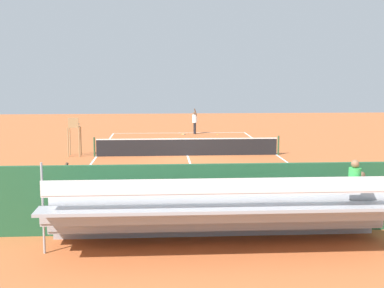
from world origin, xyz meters
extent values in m
plane|color=#BC6033|center=(0.00, 0.00, 0.00)|extent=(60.00, 60.00, 0.00)
cube|color=white|center=(0.00, -11.00, 0.00)|extent=(10.00, 0.10, 0.01)
cube|color=white|center=(0.00, 11.00, 0.00)|extent=(10.00, 0.10, 0.01)
cube|color=white|center=(-5.00, 0.00, 0.00)|extent=(0.10, 22.00, 0.01)
cube|color=white|center=(5.00, 0.00, 0.00)|extent=(0.10, 22.00, 0.01)
cube|color=white|center=(0.00, -6.05, 0.00)|extent=(7.50, 0.10, 0.01)
cube|color=white|center=(0.00, 6.05, 0.00)|extent=(7.50, 0.10, 0.01)
cube|color=white|center=(0.00, 0.00, 0.00)|extent=(0.10, 12.10, 0.01)
cube|color=white|center=(0.00, -11.00, 0.00)|extent=(0.10, 0.30, 0.01)
cube|color=black|center=(0.00, 0.00, 0.46)|extent=(10.00, 0.02, 0.91)
cube|color=white|center=(0.00, 0.00, 0.94)|extent=(10.00, 0.04, 0.06)
cylinder|color=#2D5133|center=(-5.10, 0.00, 0.54)|extent=(0.10, 0.10, 1.07)
cylinder|color=#2D5133|center=(5.10, 0.00, 0.54)|extent=(0.10, 0.10, 1.07)
cube|color=#235633|center=(0.00, 14.00, 1.00)|extent=(18.00, 0.16, 2.00)
cube|color=#9EA0A5|center=(0.00, 14.35, 0.23)|extent=(9.00, 0.10, 0.45)
cube|color=#9EA0A5|center=(0.00, 14.70, 0.41)|extent=(9.00, 0.80, 0.08)
cube|color=#9EA0A5|center=(0.00, 14.32, 0.23)|extent=(9.00, 0.04, 0.45)
cube|color=silver|center=(0.00, 14.80, 0.83)|extent=(8.60, 0.36, 0.04)
cube|color=silver|center=(0.00, 14.98, 1.03)|extent=(8.60, 0.03, 0.36)
cube|color=#9EA0A5|center=(0.00, 15.50, 0.86)|extent=(9.00, 0.80, 0.08)
cube|color=#9EA0A5|center=(0.00, 15.12, 0.68)|extent=(9.00, 0.04, 0.45)
cube|color=silver|center=(0.00, 15.60, 1.28)|extent=(8.60, 0.36, 0.04)
cube|color=silver|center=(0.00, 15.78, 1.48)|extent=(8.60, 0.03, 0.36)
cube|color=#9EA0A5|center=(0.00, 16.30, 1.31)|extent=(9.00, 0.80, 0.08)
cube|color=#9EA0A5|center=(0.00, 15.92, 1.12)|extent=(9.00, 0.04, 0.45)
cube|color=silver|center=(0.00, 16.40, 1.73)|extent=(8.60, 0.36, 0.04)
cube|color=silver|center=(0.00, 16.58, 1.93)|extent=(8.60, 0.03, 0.36)
cylinder|color=#9EA0A5|center=(4.50, 15.50, 1.18)|extent=(0.06, 0.06, 2.35)
cube|color=#2D2D33|center=(-1.13, 14.63, 0.87)|extent=(0.32, 0.40, 0.12)
cylinder|color=green|center=(-1.13, 14.75, 1.16)|extent=(0.30, 0.30, 0.45)
sphere|color=tan|center=(-1.13, 14.75, 1.48)|extent=(0.20, 0.20, 0.20)
cube|color=#2D2D33|center=(-0.35, 14.63, 0.87)|extent=(0.32, 0.40, 0.12)
cylinder|color=green|center=(-0.35, 14.75, 1.16)|extent=(0.30, 0.30, 0.45)
sphere|color=brown|center=(-0.35, 14.75, 1.48)|extent=(0.20, 0.20, 0.20)
cube|color=#2D2D33|center=(1.04, 14.63, 0.87)|extent=(0.32, 0.40, 0.12)
cylinder|color=red|center=(1.04, 14.75, 1.16)|extent=(0.30, 0.30, 0.45)
sphere|color=#8C6647|center=(1.04, 14.75, 1.48)|extent=(0.20, 0.20, 0.20)
cube|color=#2D2D33|center=(-3.92, 14.63, 0.87)|extent=(0.32, 0.40, 0.12)
cylinder|color=#9399A3|center=(-3.92, 14.75, 1.16)|extent=(0.30, 0.30, 0.45)
sphere|color=brown|center=(-3.92, 14.75, 1.48)|extent=(0.20, 0.20, 0.20)
cube|color=#2D2D33|center=(-3.17, 16.23, 1.77)|extent=(0.32, 0.40, 0.12)
cylinder|color=green|center=(-3.17, 16.35, 2.06)|extent=(0.30, 0.30, 0.45)
sphere|color=#8C6647|center=(-3.17, 16.35, 2.38)|extent=(0.20, 0.20, 0.20)
cube|color=#2D2D33|center=(-3.66, 15.43, 1.32)|extent=(0.32, 0.40, 0.12)
cylinder|color=#9399A3|center=(-3.66, 15.55, 1.60)|extent=(0.30, 0.30, 0.45)
sphere|color=brown|center=(-3.66, 15.55, 1.93)|extent=(0.20, 0.20, 0.20)
cube|color=#2D2D33|center=(-3.02, 14.63, 0.87)|extent=(0.32, 0.40, 0.12)
cylinder|color=#9399A3|center=(-3.02, 14.75, 1.16)|extent=(0.30, 0.30, 0.45)
sphere|color=#8C6647|center=(-3.02, 14.75, 1.48)|extent=(0.20, 0.20, 0.20)
cylinder|color=#A88456|center=(5.90, -0.52, 0.80)|extent=(0.07, 0.07, 1.60)
cylinder|color=#A88456|center=(6.50, -0.52, 0.80)|extent=(0.07, 0.07, 1.60)
cylinder|color=#A88456|center=(5.90, 0.08, 0.80)|extent=(0.07, 0.07, 1.60)
cylinder|color=#A88456|center=(6.50, 0.08, 0.80)|extent=(0.07, 0.07, 1.60)
cube|color=#A88456|center=(6.20, -0.22, 1.63)|extent=(0.56, 0.56, 0.06)
cube|color=#A88456|center=(6.20, 0.02, 1.90)|extent=(0.56, 0.06, 0.48)
cube|color=#A88456|center=(5.94, -0.22, 1.78)|extent=(0.04, 0.48, 0.04)
cube|color=#A88456|center=(6.46, -0.22, 1.78)|extent=(0.04, 0.48, 0.04)
cube|color=#234C2D|center=(-2.12, 13.20, 0.45)|extent=(1.80, 0.40, 0.05)
cylinder|color=#234C2D|center=(-2.87, 13.20, 0.23)|extent=(0.06, 0.06, 0.45)
cylinder|color=#234C2D|center=(-1.37, 13.20, 0.23)|extent=(0.06, 0.06, 0.45)
cube|color=#234C2D|center=(-2.12, 13.38, 0.75)|extent=(1.80, 0.04, 0.36)
cube|color=black|center=(-0.55, 13.40, 0.18)|extent=(0.90, 0.36, 0.36)
cylinder|color=black|center=(-1.10, -10.42, 0.42)|extent=(0.14, 0.14, 0.85)
cylinder|color=black|center=(-1.14, -10.20, 0.42)|extent=(0.14, 0.14, 0.85)
cylinder|color=white|center=(-1.12, -10.31, 1.15)|extent=(0.42, 0.42, 0.60)
sphere|color=brown|center=(-1.12, -10.31, 1.56)|extent=(0.22, 0.22, 0.22)
cylinder|color=brown|center=(-1.16, -10.09, 1.65)|extent=(0.26, 0.13, 0.55)
cylinder|color=brown|center=(-1.08, -10.53, 1.18)|extent=(0.10, 0.10, 0.50)
cylinder|color=black|center=(-0.33, -9.81, 0.01)|extent=(0.15, 0.26, 0.03)
torus|color=#D8CC4C|center=(-0.21, -10.05, 0.01)|extent=(0.41, 0.41, 0.02)
cylinder|color=white|center=(-0.21, -10.05, 0.01)|extent=(0.25, 0.25, 0.00)
sphere|color=#CCDB33|center=(-2.74, -9.38, 0.03)|extent=(0.07, 0.07, 0.07)
cylinder|color=#232328|center=(4.32, 13.36, 0.42)|extent=(0.14, 0.14, 0.85)
cylinder|color=#232328|center=(4.36, 13.14, 0.42)|extent=(0.14, 0.14, 0.85)
cylinder|color=black|center=(4.34, 13.25, 1.15)|extent=(0.41, 0.41, 0.60)
sphere|color=brown|center=(4.34, 13.25, 1.56)|extent=(0.22, 0.22, 0.22)
cylinder|color=brown|center=(4.38, 13.03, 1.65)|extent=(0.26, 0.13, 0.55)
cylinder|color=brown|center=(4.31, 13.47, 1.18)|extent=(0.10, 0.10, 0.50)
camera|label=1|loc=(1.57, 28.50, 4.57)|focal=48.80mm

